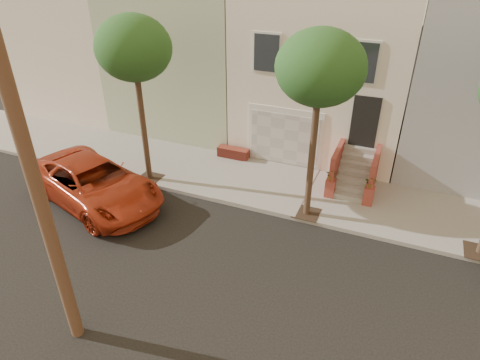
% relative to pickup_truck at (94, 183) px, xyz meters
% --- Properties ---
extents(ground, '(90.00, 90.00, 0.00)m').
position_rel_pickup_truck_xyz_m(ground, '(6.50, -1.85, -0.81)').
color(ground, black).
rests_on(ground, ground).
extents(sidewalk, '(40.00, 3.70, 0.15)m').
position_rel_pickup_truck_xyz_m(sidewalk, '(6.50, 3.50, -0.74)').
color(sidewalk, gray).
rests_on(sidewalk, ground).
extents(house_row, '(33.10, 11.70, 7.00)m').
position_rel_pickup_truck_xyz_m(house_row, '(6.50, 9.34, 2.83)').
color(house_row, beige).
rests_on(house_row, sidewalk).
extents(tree_left, '(2.70, 2.57, 6.30)m').
position_rel_pickup_truck_xyz_m(tree_left, '(1.00, 2.05, 4.44)').
color(tree_left, '#2D2116').
rests_on(tree_left, sidewalk).
extents(tree_mid, '(2.70, 2.57, 6.30)m').
position_rel_pickup_truck_xyz_m(tree_mid, '(7.50, 2.05, 4.44)').
color(tree_mid, '#2D2116').
rests_on(tree_mid, sidewalk).
extents(pickup_truck, '(6.38, 4.31, 1.62)m').
position_rel_pickup_truck_xyz_m(pickup_truck, '(0.00, 0.00, 0.00)').
color(pickup_truck, '#A12C14').
rests_on(pickup_truck, ground).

